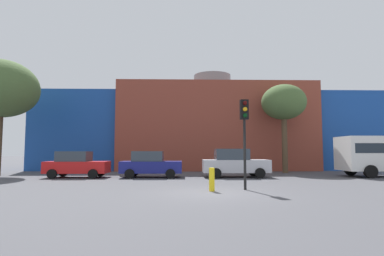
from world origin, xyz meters
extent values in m
plane|color=#47474C|center=(0.00, 0.00, 0.00)|extent=(200.00, 200.00, 0.00)
cube|color=brown|center=(1.91, 19.90, 4.00)|extent=(18.02, 13.03, 8.00)
cube|color=#19479E|center=(-11.06, 19.90, 3.63)|extent=(7.92, 11.72, 7.26)
cube|color=#19479E|center=(14.88, 19.90, 3.63)|extent=(7.92, 11.72, 7.26)
cylinder|color=slate|center=(1.91, 19.90, 9.00)|extent=(4.00, 4.00, 2.00)
cube|color=red|center=(-8.13, 7.50, 0.68)|extent=(3.96, 1.70, 0.75)
cube|color=#333D47|center=(-8.37, 7.50, 1.39)|extent=(1.98, 1.51, 0.66)
cylinder|color=black|center=(-6.86, 8.36, 0.30)|extent=(0.60, 0.21, 0.60)
cylinder|color=black|center=(-6.86, 6.63, 0.30)|extent=(0.60, 0.21, 0.60)
cylinder|color=black|center=(-9.40, 8.36, 0.30)|extent=(0.60, 0.21, 0.60)
cylinder|color=black|center=(-9.40, 6.63, 0.30)|extent=(0.60, 0.21, 0.60)
cube|color=navy|center=(-3.29, 7.50, 0.68)|extent=(3.99, 1.71, 0.76)
cube|color=#333D47|center=(-3.52, 7.50, 1.39)|extent=(1.99, 1.52, 0.66)
cylinder|color=black|center=(-2.01, 8.37, 0.30)|extent=(0.61, 0.21, 0.61)
cylinder|color=black|center=(-2.01, 6.62, 0.30)|extent=(0.61, 0.21, 0.61)
cylinder|color=black|center=(-4.57, 8.37, 0.30)|extent=(0.61, 0.21, 0.61)
cylinder|color=black|center=(-4.57, 6.62, 0.30)|extent=(0.61, 0.21, 0.61)
cube|color=silver|center=(2.28, 7.50, 0.74)|extent=(4.34, 1.86, 0.83)
cube|color=#333D47|center=(2.02, 7.50, 1.52)|extent=(2.17, 1.65, 0.72)
cylinder|color=black|center=(3.67, 8.45, 0.33)|extent=(0.66, 0.23, 0.66)
cylinder|color=black|center=(3.67, 6.55, 0.33)|extent=(0.66, 0.23, 0.66)
cylinder|color=black|center=(0.88, 8.45, 0.33)|extent=(0.66, 0.23, 0.66)
cylinder|color=black|center=(0.88, 6.55, 0.33)|extent=(0.66, 0.23, 0.66)
cylinder|color=black|center=(10.77, 8.84, 0.42)|extent=(0.84, 0.28, 0.84)
cylinder|color=black|center=(10.77, 6.50, 0.42)|extent=(0.84, 0.28, 0.84)
cylinder|color=black|center=(1.59, 0.91, 1.57)|extent=(0.12, 0.12, 3.15)
cube|color=black|center=(1.59, 0.91, 3.60)|extent=(0.38, 0.28, 0.90)
sphere|color=#3C0605|center=(1.61, 0.77, 3.88)|extent=(0.20, 0.20, 0.20)
sphere|color=#F2A514|center=(1.61, 0.77, 3.60)|extent=(0.20, 0.20, 0.20)
sphere|color=black|center=(1.61, 0.77, 3.32)|extent=(0.20, 0.20, 0.20)
ellipsoid|color=#476033|center=(-14.35, 9.15, 6.23)|extent=(5.19, 5.19, 4.15)
cylinder|color=brown|center=(6.95, 11.52, 2.37)|extent=(0.44, 0.44, 4.73)
ellipsoid|color=#476033|center=(6.95, 11.52, 5.72)|extent=(3.58, 3.58, 2.87)
cylinder|color=yellow|center=(0.06, 0.43, 0.50)|extent=(0.24, 0.24, 1.00)
camera|label=1|loc=(-1.12, -12.67, 1.69)|focal=28.34mm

